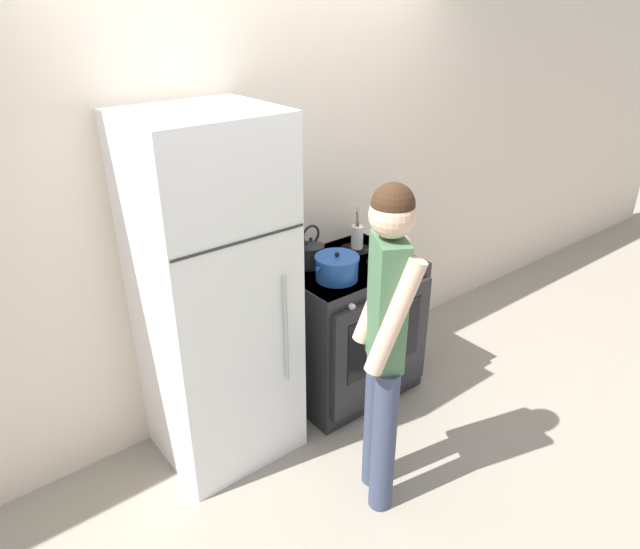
{
  "coord_description": "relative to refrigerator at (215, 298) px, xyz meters",
  "views": [
    {
      "loc": [
        -1.74,
        -2.63,
        2.32
      ],
      "look_at": [
        -0.02,
        -0.47,
        0.97
      ],
      "focal_mm": 32.0,
      "sensor_mm": 36.0,
      "label": 1
    }
  ],
  "objects": [
    {
      "name": "wall_back",
      "position": [
        0.58,
        0.33,
        0.34
      ],
      "size": [
        10.0,
        0.06,
        2.55
      ],
      "color": "beige",
      "rests_on": "ground_plane"
    },
    {
      "name": "dutch_oven_pot",
      "position": [
        0.69,
        -0.14,
        0.02
      ],
      "size": [
        0.29,
        0.25,
        0.17
      ],
      "color": "#1E4C9E",
      "rests_on": "stove_range"
    },
    {
      "name": "refrigerator",
      "position": [
        0.0,
        0.0,
        0.0
      ],
      "size": [
        0.69,
        0.63,
        1.88
      ],
      "color": "white",
      "rests_on": "ground_plane"
    },
    {
      "name": "stove_range",
      "position": [
        0.88,
        -0.04,
        -0.49
      ],
      "size": [
        0.81,
        0.67,
        0.89
      ],
      "color": "#232326",
      "rests_on": "ground_plane"
    },
    {
      "name": "utensil_jar",
      "position": [
        1.08,
        0.12,
        0.03
      ],
      "size": [
        0.07,
        0.07,
        0.27
      ],
      "color": "silver",
      "rests_on": "stove_range"
    },
    {
      "name": "person",
      "position": [
        0.42,
        -0.81,
        0.01
      ],
      "size": [
        0.38,
        0.41,
        1.66
      ],
      "rotation": [
        0.0,
        0.0,
        1.05
      ],
      "color": "#38425B",
      "rests_on": "ground_plane"
    },
    {
      "name": "ground_plane",
      "position": [
        0.58,
        0.3,
        -0.94
      ],
      "size": [
        14.0,
        14.0,
        0.0
      ],
      "primitive_type": "plane",
      "color": "gray"
    },
    {
      "name": "tea_kettle",
      "position": [
        0.71,
        0.11,
        0.03
      ],
      "size": [
        0.2,
        0.16,
        0.25
      ],
      "color": "black",
      "rests_on": "stove_range"
    }
  ]
}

